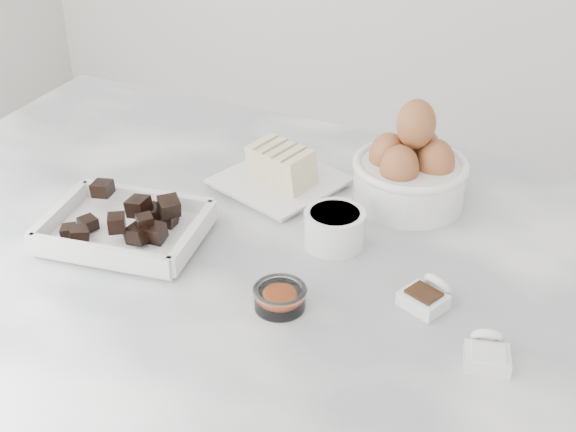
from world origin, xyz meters
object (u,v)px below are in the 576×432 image
(chocolate_dish, at_px, (125,224))
(sugar_ramekin, at_px, (334,227))
(salt_spoon, at_px, (487,353))
(vanilla_spoon, at_px, (427,296))
(zest_bowl, at_px, (280,297))
(egg_bowl, at_px, (410,170))
(butter_plate, at_px, (278,172))
(honey_bowl, at_px, (333,227))

(chocolate_dish, distance_m, sugar_ramekin, 0.28)
(salt_spoon, bearing_deg, vanilla_spoon, 141.46)
(zest_bowl, bearing_deg, egg_bowl, 78.19)
(vanilla_spoon, relative_size, salt_spoon, 1.08)
(chocolate_dish, height_order, butter_plate, butter_plate)
(zest_bowl, xyz_separation_m, salt_spoon, (0.24, 0.01, -0.00))
(sugar_ramekin, height_order, vanilla_spoon, sugar_ramekin)
(butter_plate, xyz_separation_m, egg_bowl, (0.19, 0.04, 0.03))
(egg_bowl, bearing_deg, butter_plate, -168.11)
(salt_spoon, bearing_deg, sugar_ramekin, 148.46)
(honey_bowl, bearing_deg, salt_spoon, -33.35)
(honey_bowl, distance_m, salt_spoon, 0.29)
(egg_bowl, height_order, zest_bowl, egg_bowl)
(butter_plate, distance_m, honey_bowl, 0.15)
(sugar_ramekin, height_order, salt_spoon, sugar_ramekin)
(chocolate_dish, height_order, honey_bowl, chocolate_dish)
(sugar_ramekin, height_order, egg_bowl, egg_bowl)
(vanilla_spoon, bearing_deg, zest_bowl, -153.67)
(chocolate_dish, relative_size, sugar_ramekin, 2.83)
(chocolate_dish, height_order, egg_bowl, egg_bowl)
(sugar_ramekin, relative_size, salt_spoon, 1.19)
(butter_plate, distance_m, salt_spoon, 0.45)
(chocolate_dish, xyz_separation_m, vanilla_spoon, (0.41, 0.03, -0.01))
(salt_spoon, bearing_deg, chocolate_dish, 175.42)
(butter_plate, xyz_separation_m, sugar_ramekin, (0.13, -0.11, 0.00))
(sugar_ramekin, relative_size, egg_bowl, 0.49)
(chocolate_dish, bearing_deg, salt_spoon, -4.58)
(egg_bowl, xyz_separation_m, zest_bowl, (-0.06, -0.30, -0.04))
(sugar_ramekin, xyz_separation_m, salt_spoon, (0.24, -0.15, -0.01))
(honey_bowl, bearing_deg, zest_bowl, -89.46)
(chocolate_dish, bearing_deg, vanilla_spoon, 4.23)
(sugar_ramekin, bearing_deg, honey_bowl, 118.15)
(butter_plate, xyz_separation_m, zest_bowl, (0.13, -0.26, -0.01))
(chocolate_dish, xyz_separation_m, sugar_ramekin, (0.26, 0.11, 0.00))
(egg_bowl, height_order, salt_spoon, egg_bowl)
(sugar_ramekin, bearing_deg, salt_spoon, -31.54)
(butter_plate, bearing_deg, salt_spoon, -34.31)
(sugar_ramekin, xyz_separation_m, vanilla_spoon, (0.15, -0.08, -0.01))
(sugar_ramekin, xyz_separation_m, zest_bowl, (-0.01, -0.15, -0.01))
(salt_spoon, bearing_deg, zest_bowl, -178.24)
(zest_bowl, height_order, vanilla_spoon, vanilla_spoon)
(butter_plate, height_order, vanilla_spoon, butter_plate)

